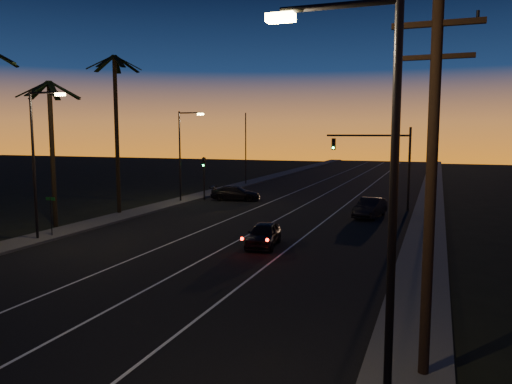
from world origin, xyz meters
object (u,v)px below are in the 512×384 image
at_px(signal_mast, 381,153).
at_px(right_car, 370,208).
at_px(utility_pole, 431,181).
at_px(lead_car, 264,234).
at_px(cross_car, 235,193).

height_order(signal_mast, right_car, signal_mast).
xyz_separation_m(utility_pole, lead_car, (-9.16, 13.27, -4.62)).
distance_m(utility_pole, signal_mast, 30.33).
xyz_separation_m(utility_pole, signal_mast, (-4.46, 29.99, -0.53)).
xyz_separation_m(right_car, cross_car, (-13.54, 5.40, -0.04)).
bearing_deg(right_car, lead_car, -110.09).
distance_m(utility_pole, cross_car, 36.19).
distance_m(signal_mast, cross_car, 14.36).
bearing_deg(utility_pole, right_car, 100.36).
bearing_deg(signal_mast, utility_pole, -81.53).
relative_size(lead_car, right_car, 1.00).
xyz_separation_m(signal_mast, lead_car, (-4.69, -16.72, -4.08)).
bearing_deg(cross_car, signal_mast, -3.94).
bearing_deg(utility_pole, cross_car, 120.47).
bearing_deg(signal_mast, right_car, -92.62).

